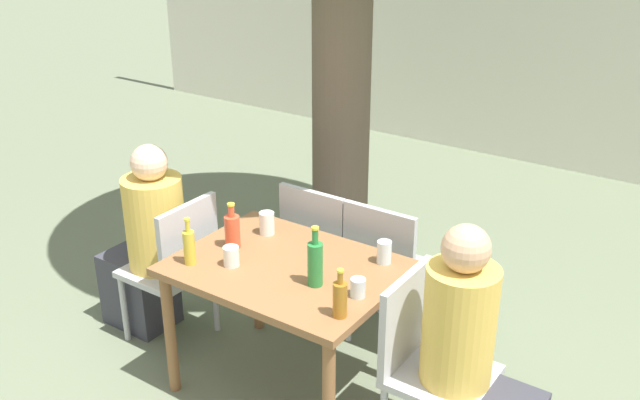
{
  "coord_description": "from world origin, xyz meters",
  "views": [
    {
      "loc": [
        1.92,
        -2.51,
        2.5
      ],
      "look_at": [
        0.0,
        0.3,
        1.0
      ],
      "focal_mm": 40.0,
      "sensor_mm": 36.0,
      "label": 1
    }
  ],
  "objects_px": {
    "person_seated_1": "(474,370)",
    "drinking_glass_0": "(384,252)",
    "person_seated_0": "(148,249)",
    "drinking_glass_3": "(231,256)",
    "green_bottle_2": "(315,263)",
    "dining_table_front": "(287,282)",
    "soda_bottle_1": "(233,230)",
    "patio_chair_3": "(387,265)",
    "patio_chair_2": "(323,245)",
    "patio_chair_1": "(426,356)",
    "drinking_glass_2": "(267,223)",
    "oil_cruet_0": "(189,246)",
    "patio_chair_0": "(177,263)",
    "drinking_glass_1": "(358,288)",
    "amber_bottle_3": "(340,298)"
  },
  "relations": [
    {
      "from": "oil_cruet_0",
      "to": "patio_chair_1",
      "type": "bearing_deg",
      "value": 12.14
    },
    {
      "from": "patio_chair_0",
      "to": "patio_chair_2",
      "type": "xyz_separation_m",
      "value": [
        0.57,
        0.65,
        0.0
      ]
    },
    {
      "from": "person_seated_0",
      "to": "drinking_glass_0",
      "type": "bearing_deg",
      "value": 101.98
    },
    {
      "from": "oil_cruet_0",
      "to": "soda_bottle_1",
      "type": "distance_m",
      "value": 0.27
    },
    {
      "from": "soda_bottle_1",
      "to": "patio_chair_3",
      "type": "bearing_deg",
      "value": 48.52
    },
    {
      "from": "patio_chair_1",
      "to": "green_bottle_2",
      "type": "distance_m",
      "value": 0.67
    },
    {
      "from": "patio_chair_1",
      "to": "drinking_glass_0",
      "type": "height_order",
      "value": "patio_chair_1"
    },
    {
      "from": "patio_chair_1",
      "to": "person_seated_1",
      "type": "distance_m",
      "value": 0.24
    },
    {
      "from": "patio_chair_2",
      "to": "person_seated_0",
      "type": "height_order",
      "value": "person_seated_0"
    },
    {
      "from": "dining_table_front",
      "to": "soda_bottle_1",
      "type": "bearing_deg",
      "value": 179.47
    },
    {
      "from": "oil_cruet_0",
      "to": "drinking_glass_0",
      "type": "relative_size",
      "value": 2.12
    },
    {
      "from": "dining_table_front",
      "to": "patio_chair_2",
      "type": "relative_size",
      "value": 1.22
    },
    {
      "from": "oil_cruet_0",
      "to": "soda_bottle_1",
      "type": "xyz_separation_m",
      "value": [
        0.06,
        0.26,
        -0.0
      ]
    },
    {
      "from": "amber_bottle_3",
      "to": "drinking_glass_0",
      "type": "height_order",
      "value": "amber_bottle_3"
    },
    {
      "from": "patio_chair_1",
      "to": "drinking_glass_2",
      "type": "xyz_separation_m",
      "value": [
        -1.1,
        0.23,
        0.29
      ]
    },
    {
      "from": "drinking_glass_1",
      "to": "green_bottle_2",
      "type": "bearing_deg",
      "value": -174.03
    },
    {
      "from": "person_seated_1",
      "to": "drinking_glass_0",
      "type": "relative_size",
      "value": 10.35
    },
    {
      "from": "patio_chair_2",
      "to": "oil_cruet_0",
      "type": "bearing_deg",
      "value": 78.37
    },
    {
      "from": "patio_chair_0",
      "to": "drinking_glass_3",
      "type": "xyz_separation_m",
      "value": [
        0.56,
        -0.16,
        0.28
      ]
    },
    {
      "from": "soda_bottle_1",
      "to": "person_seated_0",
      "type": "bearing_deg",
      "value": -179.72
    },
    {
      "from": "drinking_glass_2",
      "to": "green_bottle_2",
      "type": "bearing_deg",
      "value": -29.7
    },
    {
      "from": "patio_chair_0",
      "to": "drinking_glass_0",
      "type": "xyz_separation_m",
      "value": [
        1.18,
        0.3,
        0.29
      ]
    },
    {
      "from": "person_seated_0",
      "to": "person_seated_1",
      "type": "relative_size",
      "value": 0.98
    },
    {
      "from": "soda_bottle_1",
      "to": "drinking_glass_2",
      "type": "height_order",
      "value": "soda_bottle_1"
    },
    {
      "from": "person_seated_1",
      "to": "soda_bottle_1",
      "type": "relative_size",
      "value": 4.88
    },
    {
      "from": "person_seated_0",
      "to": "drinking_glass_0",
      "type": "height_order",
      "value": "person_seated_0"
    },
    {
      "from": "patio_chair_0",
      "to": "soda_bottle_1",
      "type": "distance_m",
      "value": 0.55
    },
    {
      "from": "dining_table_front",
      "to": "person_seated_1",
      "type": "distance_m",
      "value": 1.03
    },
    {
      "from": "patio_chair_1",
      "to": "drinking_glass_0",
      "type": "xyz_separation_m",
      "value": [
        -0.4,
        0.3,
        0.29
      ]
    },
    {
      "from": "person_seated_1",
      "to": "oil_cruet_0",
      "type": "distance_m",
      "value": 1.49
    },
    {
      "from": "person_seated_1",
      "to": "drinking_glass_1",
      "type": "height_order",
      "value": "person_seated_1"
    },
    {
      "from": "green_bottle_2",
      "to": "drinking_glass_0",
      "type": "height_order",
      "value": "green_bottle_2"
    },
    {
      "from": "dining_table_front",
      "to": "patio_chair_3",
      "type": "xyz_separation_m",
      "value": [
        0.22,
        0.65,
        -0.13
      ]
    },
    {
      "from": "soda_bottle_1",
      "to": "drinking_glass_2",
      "type": "distance_m",
      "value": 0.23
    },
    {
      "from": "patio_chair_2",
      "to": "drinking_glass_3",
      "type": "relative_size",
      "value": 8.95
    },
    {
      "from": "patio_chair_3",
      "to": "green_bottle_2",
      "type": "distance_m",
      "value": 0.81
    },
    {
      "from": "patio_chair_1",
      "to": "soda_bottle_1",
      "type": "relative_size",
      "value": 3.64
    },
    {
      "from": "person_seated_0",
      "to": "drinking_glass_3",
      "type": "xyz_separation_m",
      "value": [
        0.8,
        -0.16,
        0.26
      ]
    },
    {
      "from": "patio_chair_0",
      "to": "soda_bottle_1",
      "type": "relative_size",
      "value": 3.64
    },
    {
      "from": "person_seated_1",
      "to": "drinking_glass_0",
      "type": "xyz_separation_m",
      "value": [
        -0.64,
        0.3,
        0.26
      ]
    },
    {
      "from": "dining_table_front",
      "to": "drinking_glass_2",
      "type": "bearing_deg",
      "value": 143.03
    },
    {
      "from": "drinking_glass_2",
      "to": "patio_chair_1",
      "type": "bearing_deg",
      "value": -11.76
    },
    {
      "from": "patio_chair_2",
      "to": "drinking_glass_0",
      "type": "xyz_separation_m",
      "value": [
        0.62,
        -0.35,
        0.29
      ]
    },
    {
      "from": "amber_bottle_3",
      "to": "drinking_glass_0",
      "type": "distance_m",
      "value": 0.55
    },
    {
      "from": "patio_chair_3",
      "to": "drinking_glass_3",
      "type": "bearing_deg",
      "value": 60.89
    },
    {
      "from": "dining_table_front",
      "to": "soda_bottle_1",
      "type": "height_order",
      "value": "soda_bottle_1"
    },
    {
      "from": "green_bottle_2",
      "to": "person_seated_0",
      "type": "bearing_deg",
      "value": 176.58
    },
    {
      "from": "drinking_glass_0",
      "to": "drinking_glass_3",
      "type": "relative_size",
      "value": 1.16
    },
    {
      "from": "drinking_glass_0",
      "to": "patio_chair_2",
      "type": "bearing_deg",
      "value": 150.12
    },
    {
      "from": "person_seated_0",
      "to": "green_bottle_2",
      "type": "relative_size",
      "value": 3.95
    }
  ]
}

